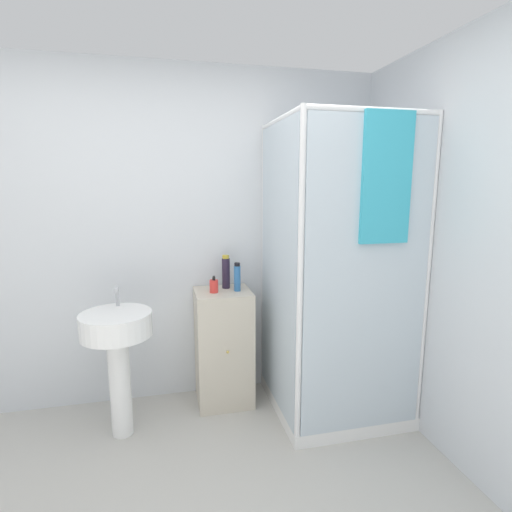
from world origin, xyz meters
The scene contains 7 objects.
wall_back centered at (0.00, 1.70, 1.25)m, with size 6.40×0.06×2.50m, color silver.
shower_enclosure centered at (1.17, 1.14, 0.58)m, with size 0.89×0.92×2.08m.
vanity_cabinet centered at (0.44, 1.48, 0.44)m, with size 0.41×0.40×0.87m.
sink centered at (-0.28, 1.22, 0.64)m, with size 0.45×0.45×0.98m.
soap_dispenser centered at (0.38, 1.45, 0.92)m, with size 0.06×0.06×0.12m.
shampoo_bottle_tall_black centered at (0.48, 1.55, 1.00)m, with size 0.06×0.06×0.25m.
shampoo_bottle_blue centered at (0.55, 1.46, 0.98)m, with size 0.05×0.05×0.21m.
Camera 1 is at (0.03, -1.34, 1.66)m, focal length 28.00 mm.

